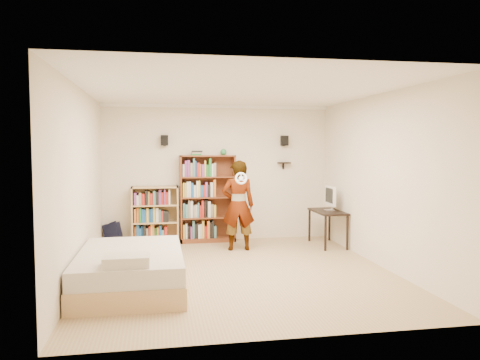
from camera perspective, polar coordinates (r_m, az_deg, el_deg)
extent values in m
cube|color=tan|center=(7.13, -0.11, -11.14)|extent=(4.50, 5.00, 0.01)
cube|color=silver|center=(9.37, -2.73, 0.86)|extent=(4.50, 0.02, 2.70)
cube|color=silver|center=(4.47, 5.38, -2.61)|extent=(4.50, 0.02, 2.70)
cube|color=silver|center=(6.89, -18.89, -0.49)|extent=(0.02, 5.00, 2.70)
cube|color=silver|center=(7.62, 16.80, -0.04)|extent=(0.02, 5.00, 2.70)
cube|color=white|center=(6.94, -0.12, 10.93)|extent=(4.50, 5.00, 0.02)
cube|color=white|center=(9.36, -2.73, 8.94)|extent=(4.50, 0.06, 0.06)
cube|color=white|center=(4.54, 5.39, 14.21)|extent=(4.50, 0.06, 0.06)
cube|color=white|center=(6.91, -18.89, 10.49)|extent=(0.06, 5.00, 0.06)
cube|color=white|center=(7.63, 16.80, 9.90)|extent=(0.06, 5.00, 0.06)
cube|color=black|center=(9.19, -9.20, 4.80)|extent=(0.14, 0.12, 0.20)
cube|color=black|center=(9.53, 5.44, 4.80)|extent=(0.14, 0.12, 0.20)
cube|color=black|center=(9.54, 5.41, 2.10)|extent=(0.25, 0.16, 0.02)
imported|color=black|center=(8.47, -0.23, -3.11)|extent=(0.62, 0.42, 1.63)
torus|color=white|center=(8.12, 0.13, 0.20)|extent=(0.22, 0.08, 0.22)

